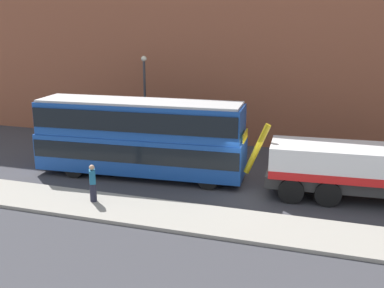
{
  "coord_description": "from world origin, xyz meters",
  "views": [
    {
      "loc": [
        3.56,
        -20.81,
        8.01
      ],
      "look_at": [
        -3.24,
        0.27,
        2.0
      ],
      "focal_mm": 42.67,
      "sensor_mm": 36.0,
      "label": 1
    }
  ],
  "objects_px": {
    "recovery_tow_truck": "(380,165)",
    "street_lamp": "(145,92)",
    "double_decker_bus": "(140,135)",
    "pedestrian_onlooker": "(93,184)"
  },
  "relations": [
    {
      "from": "recovery_tow_truck",
      "to": "street_lamp",
      "type": "xyz_separation_m",
      "value": [
        -14.06,
        6.12,
        1.71
      ]
    },
    {
      "from": "double_decker_bus",
      "to": "pedestrian_onlooker",
      "type": "distance_m",
      "value": 4.42
    },
    {
      "from": "street_lamp",
      "to": "double_decker_bus",
      "type": "bearing_deg",
      "value": -69.04
    },
    {
      "from": "pedestrian_onlooker",
      "to": "double_decker_bus",
      "type": "bearing_deg",
      "value": 51.4
    },
    {
      "from": "pedestrian_onlooker",
      "to": "street_lamp",
      "type": "relative_size",
      "value": 0.29
    },
    {
      "from": "recovery_tow_truck",
      "to": "double_decker_bus",
      "type": "height_order",
      "value": "double_decker_bus"
    },
    {
      "from": "recovery_tow_truck",
      "to": "double_decker_bus",
      "type": "relative_size",
      "value": 0.92
    },
    {
      "from": "double_decker_bus",
      "to": "recovery_tow_truck",
      "type": "bearing_deg",
      "value": -3.76
    },
    {
      "from": "recovery_tow_truck",
      "to": "pedestrian_onlooker",
      "type": "distance_m",
      "value": 12.88
    },
    {
      "from": "double_decker_bus",
      "to": "pedestrian_onlooker",
      "type": "xyz_separation_m",
      "value": [
        -0.43,
        -4.22,
        -1.25
      ]
    }
  ]
}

